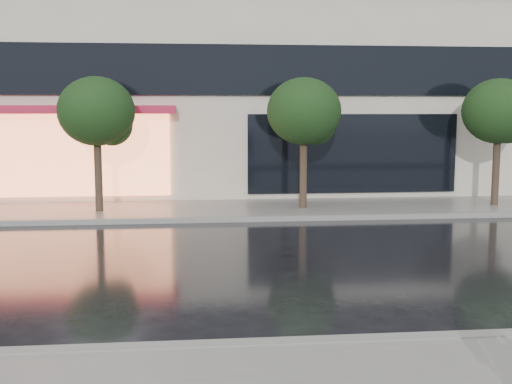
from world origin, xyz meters
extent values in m
plane|color=black|center=(0.00, 0.00, 0.00)|extent=(120.00, 120.00, 0.00)
cube|color=slate|center=(0.00, 10.25, 0.06)|extent=(60.00, 3.50, 0.12)
cube|color=gray|center=(0.00, -1.00, 0.07)|extent=(60.00, 0.25, 0.14)
cube|color=gray|center=(0.00, 8.50, 0.07)|extent=(60.00, 0.25, 0.14)
cube|color=black|center=(0.00, 11.94, 4.30)|extent=(28.00, 0.12, 1.60)
cube|color=#FF8C59|center=(-4.00, 11.92, 1.60)|extent=(6.00, 0.10, 2.60)
cube|color=#BC1D3D|center=(-4.00, 11.59, 3.05)|extent=(6.40, 0.70, 0.25)
cube|color=black|center=(5.00, 11.94, 1.60)|extent=(7.00, 0.10, 2.60)
cylinder|color=#33261C|center=(-3.00, 10.00, 1.10)|extent=(0.22, 0.22, 2.20)
ellipsoid|color=black|center=(-3.00, 10.00, 3.00)|extent=(2.20, 2.20, 1.98)
sphere|color=black|center=(-2.60, 10.20, 2.60)|extent=(1.20, 1.20, 1.20)
cylinder|color=#33261C|center=(3.00, 10.00, 1.10)|extent=(0.22, 0.22, 2.20)
ellipsoid|color=black|center=(3.00, 10.00, 3.00)|extent=(2.20, 2.20, 1.98)
sphere|color=black|center=(3.40, 10.20, 2.60)|extent=(1.20, 1.20, 1.20)
cylinder|color=#33261C|center=(9.00, 10.00, 1.10)|extent=(0.22, 0.22, 2.20)
ellipsoid|color=black|center=(9.00, 10.00, 3.00)|extent=(2.20, 2.20, 1.98)
sphere|color=black|center=(9.40, 10.20, 2.60)|extent=(1.20, 1.20, 1.20)
camera|label=1|loc=(-0.31, -8.78, 3.07)|focal=45.00mm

